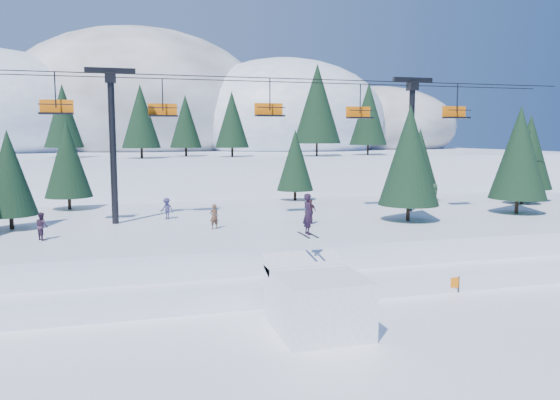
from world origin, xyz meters
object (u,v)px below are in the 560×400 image
object	(u,v)px
chairlift	(258,122)
banner_near	(434,283)
jump_kicker	(316,298)
banner_far	(436,275)

from	to	relation	value
chairlift	banner_near	distance (m)	16.88
jump_kicker	banner_near	world-z (taller)	jump_kicker
jump_kicker	banner_near	xyz separation A→B (m)	(7.83, 3.33, -0.82)
jump_kicker	chairlift	xyz separation A→B (m)	(1.32, 16.20, 7.96)
jump_kicker	banner_near	distance (m)	8.55
banner_near	chairlift	bearing A→B (deg)	116.83
chairlift	banner_far	xyz separation A→B (m)	(7.58, -11.40, -8.78)
jump_kicker	banner_far	world-z (taller)	jump_kicker
jump_kicker	banner_near	bearing A→B (deg)	23.08
jump_kicker	banner_far	size ratio (longest dim) A/B	2.19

